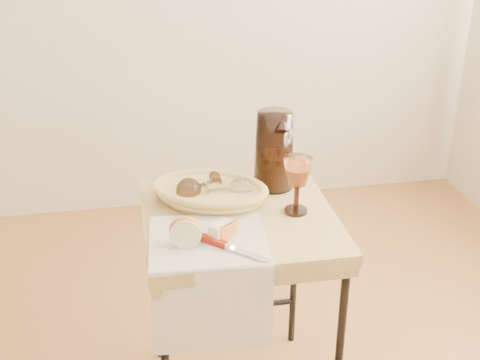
{
  "coord_description": "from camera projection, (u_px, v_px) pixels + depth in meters",
  "views": [
    {
      "loc": [
        0.01,
        -1.24,
        1.61
      ],
      "look_at": [
        0.3,
        0.33,
        0.83
      ],
      "focal_mm": 47.09,
      "sensor_mm": 36.0,
      "label": 1
    }
  ],
  "objects": [
    {
      "name": "table_knife",
      "position": [
        232.0,
        247.0,
        1.65
      ],
      "size": [
        0.17,
        0.16,
        0.02
      ],
      "primitive_type": null,
      "rotation": [
        0.0,
        0.0,
        -0.75
      ],
      "color": "silver",
      "rests_on": "tea_towel"
    },
    {
      "name": "tea_towel",
      "position": [
        208.0,
        240.0,
        1.7
      ],
      "size": [
        0.33,
        0.31,
        0.01
      ],
      "primitive_type": "cube",
      "rotation": [
        0.0,
        0.0,
        -0.07
      ],
      "color": "silver",
      "rests_on": "side_table"
    },
    {
      "name": "goblet_lying_b",
      "position": [
        226.0,
        189.0,
        1.88
      ],
      "size": [
        0.12,
        0.07,
        0.07
      ],
      "primitive_type": null,
      "rotation": [
        0.0,
        0.0,
        0.02
      ],
      "color": "white",
      "rests_on": "bread_basket"
    },
    {
      "name": "apple_wedge",
      "position": [
        221.0,
        231.0,
        1.7
      ],
      "size": [
        0.07,
        0.07,
        0.05
      ],
      "primitive_type": "cube",
      "rotation": [
        0.0,
        0.0,
        0.71
      ],
      "color": "beige",
      "rests_on": "tea_towel"
    },
    {
      "name": "pitcher",
      "position": [
        274.0,
        150.0,
        1.95
      ],
      "size": [
        0.22,
        0.28,
        0.29
      ],
      "primitive_type": null,
      "rotation": [
        0.0,
        0.0,
        -0.2
      ],
      "color": "black",
      "rests_on": "side_table"
    },
    {
      "name": "apple_half",
      "position": [
        186.0,
        231.0,
        1.66
      ],
      "size": [
        0.1,
        0.06,
        0.08
      ],
      "primitive_type": "ellipsoid",
      "rotation": [
        0.0,
        0.0,
        -0.15
      ],
      "color": "#BA2001",
      "rests_on": "tea_towel"
    },
    {
      "name": "bread_basket",
      "position": [
        210.0,
        194.0,
        1.9
      ],
      "size": [
        0.38,
        0.33,
        0.05
      ],
      "primitive_type": null,
      "rotation": [
        0.0,
        0.0,
        -0.42
      ],
      "color": "#A3874B",
      "rests_on": "side_table"
    },
    {
      "name": "goblet_lying_a",
      "position": [
        200.0,
        186.0,
        1.89
      ],
      "size": [
        0.15,
        0.13,
        0.08
      ],
      "primitive_type": null,
      "rotation": [
        0.0,
        0.0,
        3.7
      ],
      "color": "brown",
      "rests_on": "bread_basket"
    },
    {
      "name": "side_table",
      "position": [
        239.0,
        312.0,
        2.0
      ],
      "size": [
        0.56,
        0.56,
        0.71
      ],
      "primitive_type": null,
      "rotation": [
        0.0,
        0.0,
        -0.0
      ],
      "color": "olive",
      "rests_on": "floor"
    },
    {
      "name": "wine_goblet",
      "position": [
        297.0,
        185.0,
        1.81
      ],
      "size": [
        0.1,
        0.1,
        0.17
      ],
      "primitive_type": null,
      "rotation": [
        0.0,
        0.0,
        -0.22
      ],
      "color": "white",
      "rests_on": "side_table"
    }
  ]
}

